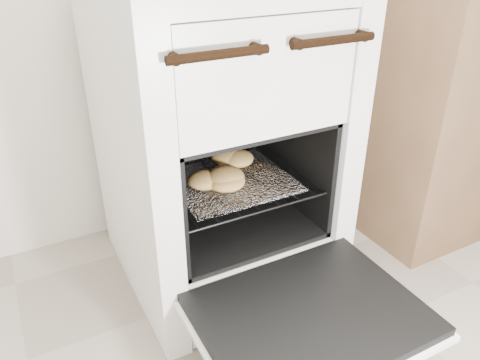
% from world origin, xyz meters
% --- Properties ---
extents(stove, '(0.60, 0.67, 0.93)m').
position_xyz_m(stove, '(-0.03, 1.16, 0.45)').
color(stove, silver).
rests_on(stove, ground).
extents(oven_door, '(0.54, 0.42, 0.04)m').
position_xyz_m(oven_door, '(-0.03, 0.65, 0.20)').
color(oven_door, black).
rests_on(oven_door, stove).
extents(oven_rack, '(0.44, 0.42, 0.01)m').
position_xyz_m(oven_rack, '(-0.03, 1.10, 0.36)').
color(oven_rack, black).
rests_on(oven_rack, stove).
extents(foil_sheet, '(0.34, 0.30, 0.01)m').
position_xyz_m(foil_sheet, '(-0.03, 1.08, 0.37)').
color(foil_sheet, white).
rests_on(foil_sheet, oven_rack).
extents(baked_rolls, '(0.28, 0.29, 0.05)m').
position_xyz_m(baked_rolls, '(-0.03, 1.10, 0.40)').
color(baked_rolls, '#DFA359').
rests_on(baked_rolls, foil_sheet).
extents(counter, '(0.91, 0.61, 0.90)m').
position_xyz_m(counter, '(0.98, 1.14, 0.45)').
color(counter, brown).
rests_on(counter, ground).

